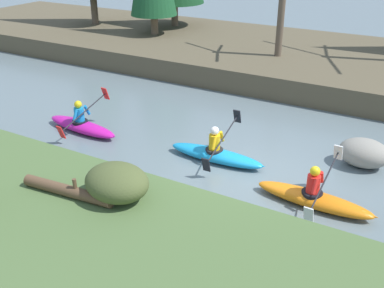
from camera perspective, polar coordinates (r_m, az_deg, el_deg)
The scene contains 8 objects.
ground_plane at distance 11.56m, azimuth 6.62°, elevation -4.14°, with size 90.00×90.00×0.00m, color slate.
riverbank_far at distance 20.20m, azimuth 18.03°, elevation 9.51°, with size 44.00×8.67×0.88m.
shrub_clump_third at distance 9.04m, azimuth -9.52°, elevation -4.82°, with size 1.35×1.12×0.73m.
kayaker_lead at distance 10.61m, azimuth 15.33°, elevation -6.59°, with size 2.78×2.07×1.20m.
kayaker_middle at distance 12.12m, azimuth 3.15°, elevation -1.26°, with size 2.77×2.06×1.20m.
kayaker_trailing at distance 14.25m, azimuth -13.78°, elevation 2.34°, with size 2.79×2.07×1.20m.
boulder_midstream at distance 12.67m, azimuth 21.00°, elevation -1.06°, with size 1.32×1.03×0.75m.
driftwood_log at distance 9.45m, azimuth -15.49°, elevation -5.73°, with size 2.11×0.42×0.44m.
Camera 1 is at (3.72, -9.28, 5.79)m, focal length 42.00 mm.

